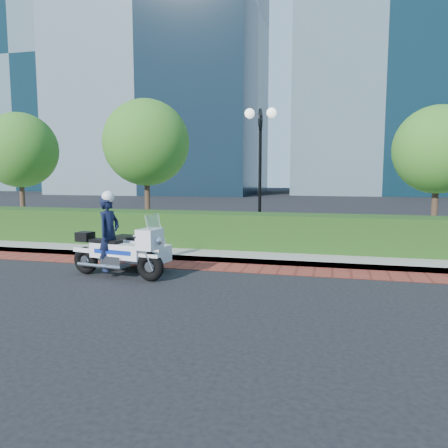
% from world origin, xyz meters
% --- Properties ---
extents(ground, '(120.00, 120.00, 0.00)m').
position_xyz_m(ground, '(0.00, 0.00, 0.00)').
color(ground, black).
rests_on(ground, ground).
extents(brick_strip, '(60.00, 1.00, 0.01)m').
position_xyz_m(brick_strip, '(0.00, 1.50, 0.01)').
color(brick_strip, maroon).
rests_on(brick_strip, ground).
extents(sidewalk, '(60.00, 8.00, 0.15)m').
position_xyz_m(sidewalk, '(0.00, 6.00, 0.07)').
color(sidewalk, gray).
rests_on(sidewalk, ground).
extents(hedge_main, '(18.00, 1.20, 1.00)m').
position_xyz_m(hedge_main, '(0.00, 3.60, 0.65)').
color(hedge_main, '#1A3210').
rests_on(hedge_main, sidewalk).
extents(lamppost, '(1.02, 0.70, 4.21)m').
position_xyz_m(lamppost, '(1.00, 5.20, 2.96)').
color(lamppost, black).
rests_on(lamppost, sidewalk).
extents(tree_a, '(3.00, 3.00, 4.58)m').
position_xyz_m(tree_a, '(-9.00, 6.50, 3.22)').
color(tree_a, '#332319').
rests_on(tree_a, sidewalk).
extents(tree_b, '(3.20, 3.20, 4.89)m').
position_xyz_m(tree_b, '(-3.50, 6.50, 3.43)').
color(tree_b, '#332319').
rests_on(tree_b, sidewalk).
extents(tree_c, '(2.80, 2.80, 4.30)m').
position_xyz_m(tree_c, '(6.50, 6.50, 3.05)').
color(tree_c, '#332319').
rests_on(tree_c, sidewalk).
extents(tower_left, '(22.00, 16.00, 40.00)m').
position_xyz_m(tower_left, '(-16.00, 40.00, 20.00)').
color(tower_left, black).
rests_on(tower_left, ground).
extents(tower_far_left, '(16.00, 14.00, 34.00)m').
position_xyz_m(tower_far_left, '(-36.00, 46.00, 17.00)').
color(tower_far_left, black).
rests_on(tower_far_left, ground).
extents(police_motorcycle, '(2.38, 1.87, 1.93)m').
position_xyz_m(police_motorcycle, '(-1.37, 0.24, 0.66)').
color(police_motorcycle, black).
rests_on(police_motorcycle, ground).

